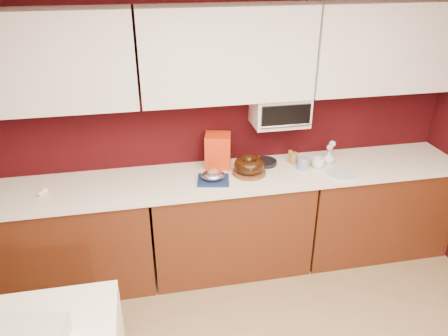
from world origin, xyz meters
TOP-DOWN VIEW (x-y plane):
  - wall_back at (0.00, 2.25)m, footprint 4.00×0.02m
  - base_cabinet_left at (-1.33, 1.94)m, footprint 1.31×0.58m
  - base_cabinet_center at (0.00, 1.94)m, footprint 1.31×0.58m
  - base_cabinet_right at (1.33, 1.94)m, footprint 1.31×0.58m
  - countertop at (0.00, 1.94)m, footprint 4.00×0.62m
  - upper_cabinet_left at (-1.33, 2.08)m, footprint 1.31×0.33m
  - upper_cabinet_center at (0.00, 2.08)m, footprint 1.31×0.33m
  - upper_cabinet_right at (1.33, 2.08)m, footprint 1.31×0.33m
  - toaster_oven at (0.45, 2.10)m, footprint 0.45×0.30m
  - toaster_oven_door at (0.45, 1.94)m, footprint 0.40×0.02m
  - toaster_oven_handle at (0.45, 1.93)m, footprint 0.42×0.02m
  - cake_base at (0.16, 1.93)m, footprint 0.30×0.30m
  - bundt_cake at (0.16, 1.93)m, footprint 0.26×0.26m
  - navy_towel at (-0.15, 1.86)m, footprint 0.28×0.25m
  - foil_ham_nest at (-0.15, 1.86)m, footprint 0.23×0.21m
  - roasted_ham at (-0.15, 1.86)m, footprint 0.11×0.10m
  - pandoro_box at (-0.06, 2.13)m, footprint 0.25×0.23m
  - dark_pan at (0.34, 2.08)m, footprint 0.22×0.22m
  - coffee_mug at (0.76, 1.93)m, footprint 0.11×0.11m
  - blue_jar at (0.62, 1.93)m, footprint 0.10×0.10m
  - flower_vase at (0.88, 1.99)m, footprint 0.09×0.09m
  - flower_pink at (0.88, 1.99)m, footprint 0.05×0.05m
  - flower_blue at (0.91, 2.01)m, footprint 0.06×0.06m
  - china_plate at (0.90, 1.77)m, footprint 0.24×0.24m
  - amber_bottle at (0.56, 2.08)m, footprint 0.04×0.04m
  - paper_cup at (0.58, 2.05)m, footprint 0.08×0.08m
  - egg_left at (-1.44, 1.93)m, footprint 0.06×0.05m
  - egg_right at (-1.46, 1.88)m, footprint 0.06×0.06m

SIDE VIEW (x-z plane):
  - base_cabinet_left at x=-1.33m, z-range 0.00..0.86m
  - base_cabinet_center at x=0.00m, z-range 0.00..0.86m
  - base_cabinet_right at x=1.33m, z-range 0.00..0.86m
  - countertop at x=0.00m, z-range 0.86..0.90m
  - china_plate at x=0.90m, z-range 0.90..0.91m
  - navy_towel at x=-0.15m, z-range 0.90..0.92m
  - cake_base at x=0.16m, z-range 0.90..0.93m
  - dark_pan at x=0.34m, z-range 0.90..0.93m
  - egg_right at x=-1.46m, z-range 0.90..0.94m
  - egg_left at x=-1.44m, z-range 0.90..0.94m
  - paper_cup at x=0.58m, z-range 0.90..1.00m
  - coffee_mug at x=0.76m, z-range 0.90..1.00m
  - blue_jar at x=0.62m, z-range 0.90..1.01m
  - amber_bottle at x=0.56m, z-range 0.90..1.01m
  - foil_ham_nest at x=-0.15m, z-range 0.92..0.99m
  - flower_vase at x=0.88m, z-range 0.90..1.03m
  - bundt_cake at x=0.16m, z-range 0.93..1.03m
  - roasted_ham at x=-0.15m, z-range 0.95..1.01m
  - pandoro_box at x=-0.06m, z-range 0.90..1.19m
  - flower_pink at x=0.88m, z-range 1.02..1.07m
  - flower_blue at x=0.91m, z-range 1.04..1.10m
  - wall_back at x=0.00m, z-range 0.00..2.50m
  - toaster_oven_handle at x=0.45m, z-range 1.29..1.31m
  - toaster_oven at x=0.45m, z-range 1.25..1.50m
  - toaster_oven_door at x=0.45m, z-range 1.28..1.47m
  - upper_cabinet_left at x=-1.33m, z-range 1.50..2.20m
  - upper_cabinet_center at x=0.00m, z-range 1.50..2.20m
  - upper_cabinet_right at x=1.33m, z-range 1.50..2.20m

